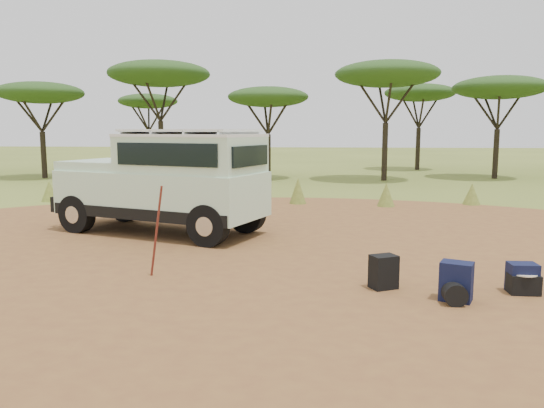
# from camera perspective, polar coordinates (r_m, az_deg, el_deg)

# --- Properties ---
(ground) EXTENTS (140.00, 140.00, 0.00)m
(ground) POSITION_cam_1_polar(r_m,az_deg,el_deg) (10.00, 0.48, -6.91)
(ground) COLOR #5E6C26
(ground) RESTS_ON ground
(dirt_clearing) EXTENTS (23.00, 23.00, 0.01)m
(dirt_clearing) POSITION_cam_1_polar(r_m,az_deg,el_deg) (10.00, 0.48, -6.89)
(dirt_clearing) COLOR brown
(dirt_clearing) RESTS_ON ground
(grass_fringe) EXTENTS (36.60, 1.60, 0.90)m
(grass_fringe) POSITION_cam_1_polar(r_m,az_deg,el_deg) (18.44, 3.14, 1.22)
(grass_fringe) COLOR #5E6C26
(grass_fringe) RESTS_ON ground
(acacia_treeline) EXTENTS (46.70, 13.20, 6.26)m
(acacia_treeline) POSITION_cam_1_polar(r_m,az_deg,el_deg) (29.53, 5.35, 12.41)
(acacia_treeline) COLOR black
(acacia_treeline) RESTS_ON ground
(safari_vehicle) EXTENTS (5.65, 3.73, 2.58)m
(safari_vehicle) POSITION_cam_1_polar(r_m,az_deg,el_deg) (13.40, -11.26, 2.16)
(safari_vehicle) COLOR silver
(safari_vehicle) RESTS_ON ground
(walking_staff) EXTENTS (0.34, 0.22, 1.63)m
(walking_staff) POSITION_cam_1_polar(r_m,az_deg,el_deg) (9.42, -12.33, -2.94)
(walking_staff) COLOR maroon
(walking_staff) RESTS_ON ground
(backpack_black) EXTENTS (0.50, 0.45, 0.56)m
(backpack_black) POSITION_cam_1_polar(r_m,az_deg,el_deg) (8.86, 11.91, -7.17)
(backpack_black) COLOR black
(backpack_black) RESTS_ON ground
(backpack_navy) EXTENTS (0.55, 0.48, 0.60)m
(backpack_navy) POSITION_cam_1_polar(r_m,az_deg,el_deg) (8.53, 19.20, -7.89)
(backpack_navy) COLOR #12163A
(backpack_navy) RESTS_ON ground
(backpack_olive) EXTENTS (0.36, 0.28, 0.45)m
(backpack_olive) POSITION_cam_1_polar(r_m,az_deg,el_deg) (8.64, 18.98, -8.21)
(backpack_olive) COLOR #35421E
(backpack_olive) RESTS_ON ground
(duffel_navy) EXTENTS (0.44, 0.33, 0.48)m
(duffel_navy) POSITION_cam_1_polar(r_m,az_deg,el_deg) (9.34, 25.31, -7.22)
(duffel_navy) COLOR #12163A
(duffel_navy) RESTS_ON ground
(hard_case) EXTENTS (0.45, 0.32, 0.32)m
(hard_case) POSITION_cam_1_polar(r_m,az_deg,el_deg) (9.32, 25.42, -7.79)
(hard_case) COLOR black
(hard_case) RESTS_ON ground
(stuff_sack) EXTENTS (0.34, 0.34, 0.34)m
(stuff_sack) POSITION_cam_1_polar(r_m,az_deg,el_deg) (8.39, 18.98, -9.07)
(stuff_sack) COLOR black
(stuff_sack) RESTS_ON ground
(safari_hat) EXTENTS (0.39, 0.39, 0.11)m
(safari_hat) POSITION_cam_1_polar(r_m,az_deg,el_deg) (9.27, 25.50, -6.59)
(safari_hat) COLOR beige
(safari_hat) RESTS_ON hard_case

